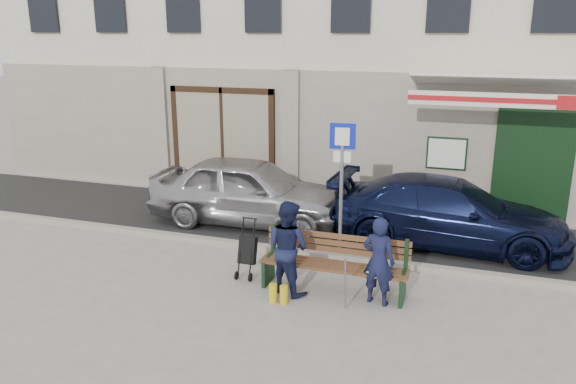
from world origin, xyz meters
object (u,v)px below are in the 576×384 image
at_px(car_navy, 448,213).
at_px(parking_sign, 342,170).
at_px(car_silver, 249,191).
at_px(woman, 288,247).
at_px(man, 379,261).
at_px(stroller, 247,251).
at_px(bench, 331,265).

xyz_separation_m(car_navy, parking_sign, (-1.88, -1.23, 1.01)).
height_order(car_silver, woman, woman).
relative_size(man, woman, 0.92).
height_order(man, stroller, man).
bearing_deg(car_navy, bench, 150.76).
bearing_deg(woman, stroller, 0.90).
distance_m(bench, woman, 0.76).
height_order(car_silver, bench, car_silver).
distance_m(bench, stroller, 1.51).
bearing_deg(car_silver, stroller, -160.56).
relative_size(woman, stroller, 1.51).
relative_size(car_silver, woman, 2.83).
height_order(car_silver, parking_sign, parking_sign).
distance_m(car_silver, stroller, 2.81).
xyz_separation_m(car_silver, man, (3.32, -2.90, -0.04)).
height_order(car_silver, car_navy, car_silver).
height_order(parking_sign, bench, parking_sign).
bearing_deg(woman, parking_sign, -81.49).
xyz_separation_m(parking_sign, bench, (0.21, -1.52, -1.22)).
bearing_deg(stroller, car_navy, 39.99).
xyz_separation_m(man, woman, (-1.45, -0.05, 0.06)).
height_order(car_silver, man, car_silver).
bearing_deg(parking_sign, stroller, -139.09).
relative_size(car_navy, parking_sign, 1.82).
distance_m(man, stroller, 2.33).
bearing_deg(car_navy, car_silver, 92.54).
distance_m(car_silver, bench, 3.72).
xyz_separation_m(car_navy, bench, (-1.68, -2.74, -0.21)).
bearing_deg(parking_sign, man, -65.73).
distance_m(man, woman, 1.45).
xyz_separation_m(bench, woman, (-0.65, -0.23, 0.31)).
xyz_separation_m(man, stroller, (-2.30, 0.29, -0.25)).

